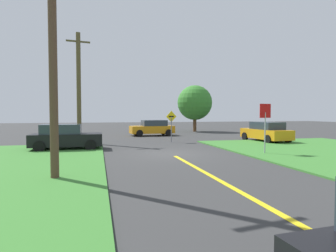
# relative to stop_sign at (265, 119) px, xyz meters

# --- Properties ---
(ground_plane) EXTENTS (120.00, 120.00, 0.00)m
(ground_plane) POSITION_rel_stop_sign_xyz_m (-5.07, 1.54, -2.02)
(ground_plane) COLOR #363636
(lane_stripe_center) EXTENTS (0.20, 14.00, 0.01)m
(lane_stripe_center) POSITION_rel_stop_sign_xyz_m (-5.07, -6.46, -2.01)
(lane_stripe_center) COLOR yellow
(lane_stripe_center) RESTS_ON ground
(stop_sign) EXTENTS (0.78, 0.20, 2.84)m
(stop_sign) POSITION_rel_stop_sign_xyz_m (0.00, 0.00, 0.00)
(stop_sign) COLOR #9EA0A8
(stop_sign) RESTS_ON ground
(car_approaching_junction) EXTENTS (4.62, 2.37, 1.62)m
(car_approaching_junction) POSITION_rel_stop_sign_xyz_m (-3.58, 15.01, -1.21)
(car_approaching_junction) COLOR orange
(car_approaching_junction) RESTS_ON ground
(car_on_crossroad) EXTENTS (2.32, 4.71, 1.62)m
(car_on_crossroad) POSITION_rel_stop_sign_xyz_m (4.25, 6.47, -1.21)
(car_on_crossroad) COLOR orange
(car_on_crossroad) RESTS_ON ground
(parked_car_near_building) EXTENTS (4.34, 2.08, 1.62)m
(parked_car_near_building) POSITION_rel_stop_sign_xyz_m (-11.12, 4.86, -1.21)
(parked_car_near_building) COLOR black
(parked_car_near_building) RESTS_ON ground
(utility_pole_near) EXTENTS (1.80, 0.38, 8.89)m
(utility_pole_near) POSITION_rel_stop_sign_xyz_m (-10.56, -3.72, 2.56)
(utility_pole_near) COLOR brown
(utility_pole_near) RESTS_ON ground
(utility_pole_mid) EXTENTS (1.80, 0.40, 8.58)m
(utility_pole_mid) POSITION_rel_stop_sign_xyz_m (-10.54, 9.14, 2.36)
(utility_pole_mid) COLOR brown
(utility_pole_mid) RESTS_ON ground
(direction_sign) EXTENTS (0.90, 0.19, 2.52)m
(direction_sign) POSITION_rel_stop_sign_xyz_m (-3.38, 7.93, -0.45)
(direction_sign) COLOR slate
(direction_sign) RESTS_ON ground
(oak_tree_left) EXTENTS (4.44, 4.44, 5.93)m
(oak_tree_left) POSITION_rel_stop_sign_xyz_m (2.95, 20.42, 1.68)
(oak_tree_left) COLOR brown
(oak_tree_left) RESTS_ON ground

